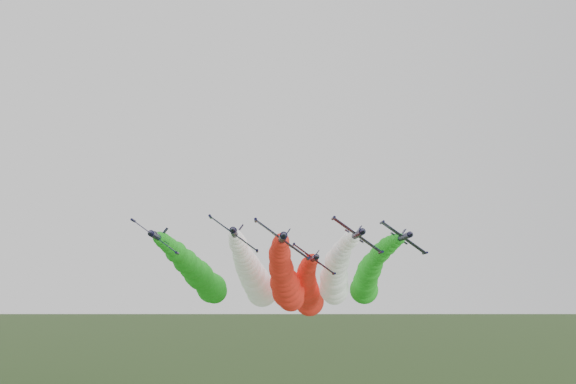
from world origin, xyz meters
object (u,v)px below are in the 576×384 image
object	(u,v)px
jet_inner_right	(335,278)
jet_trail	(308,291)
jet_outer_left	(202,278)
jet_lead	(286,284)
jet_inner_left	(255,279)
jet_outer_right	(368,277)

from	to	relation	value
jet_inner_right	jet_trail	world-z (taller)	jet_inner_right
jet_outer_left	jet_trail	distance (m)	27.42
jet_lead	jet_inner_left	size ratio (longest dim) A/B	0.99
jet_lead	jet_outer_left	size ratio (longest dim) A/B	1.00
jet_trail	jet_inner_right	bearing A→B (deg)	-72.33
jet_inner_right	jet_outer_right	world-z (taller)	jet_outer_right
jet_inner_left	jet_inner_right	distance (m)	18.01
jet_inner_right	jet_outer_left	world-z (taller)	jet_outer_left
jet_outer_right	jet_outer_left	bearing A→B (deg)	-175.51
jet_inner_right	jet_trail	bearing A→B (deg)	107.67
jet_lead	jet_trail	size ratio (longest dim) A/B	0.99
jet_inner_left	jet_outer_right	xyz separation A→B (m)	(27.06, 6.66, 0.61)
jet_inner_left	jet_trail	size ratio (longest dim) A/B	1.00
jet_inner_left	jet_outer_left	xyz separation A→B (m)	(-12.43, 3.56, 0.30)
jet_lead	jet_outer_right	world-z (taller)	jet_outer_right
jet_lead	jet_outer_right	distance (m)	26.68
jet_trail	jet_outer_right	bearing A→B (deg)	-25.48
jet_outer_left	jet_outer_right	size ratio (longest dim) A/B	0.99
jet_lead	jet_inner_left	world-z (taller)	jet_inner_left
jet_lead	jet_trail	distance (m)	24.55
jet_outer_left	jet_outer_right	distance (m)	39.61
jet_outer_right	jet_trail	world-z (taller)	jet_outer_right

